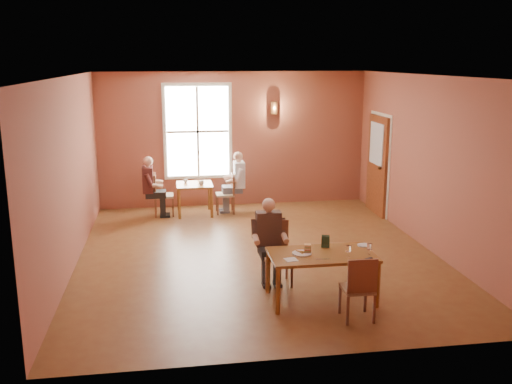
{
  "coord_description": "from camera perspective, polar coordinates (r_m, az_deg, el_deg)",
  "views": [
    {
      "loc": [
        -1.45,
        -9.14,
        3.26
      ],
      "look_at": [
        0.0,
        0.2,
        1.05
      ],
      "focal_mm": 40.0,
      "sensor_mm": 36.0,
      "label": 1
    }
  ],
  "objects": [
    {
      "name": "wall_front",
      "position": [
        6.08,
        5.35,
        -3.71
      ],
      "size": [
        6.0,
        0.04,
        3.0
      ],
      "primitive_type": "cube",
      "color": "brown",
      "rests_on": "ground"
    },
    {
      "name": "second_table",
      "position": [
        12.29,
        -6.14,
        -0.7
      ],
      "size": [
        0.75,
        0.75,
        0.67
      ],
      "primitive_type": null,
      "color": "brown",
      "rests_on": "ground"
    },
    {
      "name": "ground",
      "position": [
        9.81,
        0.18,
        -6.25
      ],
      "size": [
        6.0,
        7.0,
        0.01
      ],
      "primitive_type": "cube",
      "color": "brown",
      "rests_on": "ground"
    },
    {
      "name": "sandwich",
      "position": [
        7.85,
        5.18,
        -5.72
      ],
      "size": [
        0.1,
        0.1,
        0.11
      ],
      "primitive_type": "cube",
      "rotation": [
        0.0,
        0.0,
        -0.18
      ],
      "color": "tan",
      "rests_on": "main_table"
    },
    {
      "name": "ceiling",
      "position": [
        9.26,
        0.19,
        11.55
      ],
      "size": [
        6.0,
        7.0,
        0.04
      ],
      "primitive_type": "cube",
      "color": "white",
      "rests_on": "wall_back"
    },
    {
      "name": "goblet_c",
      "position": [
        7.74,
        9.22,
        -5.84
      ],
      "size": [
        0.09,
        0.09,
        0.18
      ],
      "primitive_type": null,
      "rotation": [
        0.0,
        0.0,
        -0.28
      ],
      "color": "white",
      "rests_on": "main_table"
    },
    {
      "name": "wall_right",
      "position": [
        10.32,
        16.9,
        2.77
      ],
      "size": [
        0.04,
        7.0,
        3.0
      ],
      "primitive_type": "cube",
      "color": "brown",
      "rests_on": "ground"
    },
    {
      "name": "plate_food",
      "position": [
        7.82,
        4.61,
        -6.08
      ],
      "size": [
        0.27,
        0.27,
        0.03
      ],
      "primitive_type": "cylinder",
      "rotation": [
        0.0,
        0.0,
        -0.03
      ],
      "color": "silver",
      "rests_on": "main_table"
    },
    {
      "name": "window",
      "position": [
        12.7,
        -5.85,
        6.04
      ],
      "size": [
        1.36,
        0.1,
        1.96
      ],
      "primitive_type": "cube",
      "color": "white",
      "rests_on": "wall_back"
    },
    {
      "name": "chair_diner_maroon",
      "position": [
        12.25,
        -9.19,
        -0.26
      ],
      "size": [
        0.4,
        0.4,
        0.91
      ],
      "primitive_type": null,
      "rotation": [
        0.0,
        0.0,
        -1.57
      ],
      "color": "#3C2210",
      "rests_on": "ground"
    },
    {
      "name": "goblet_b",
      "position": [
        7.9,
        11.28,
        -5.57
      ],
      "size": [
        0.08,
        0.08,
        0.17
      ],
      "primitive_type": null,
      "rotation": [
        0.0,
        0.0,
        -0.2
      ],
      "color": "white",
      "rests_on": "main_table"
    },
    {
      "name": "wall_sconce",
      "position": [
        12.8,
        1.81,
        8.4
      ],
      "size": [
        0.16,
        0.16,
        0.28
      ],
      "primitive_type": "cylinder",
      "color": "brown",
      "rests_on": "wall_back"
    },
    {
      "name": "chair_diner_main",
      "position": [
        8.42,
        2.1,
        -6.23
      ],
      "size": [
        0.41,
        0.41,
        0.93
      ],
      "primitive_type": null,
      "rotation": [
        0.0,
        0.0,
        3.14
      ],
      "color": "#653113",
      "rests_on": "ground"
    },
    {
      "name": "diner_main",
      "position": [
        8.35,
        2.15,
        -5.38
      ],
      "size": [
        0.49,
        0.49,
        1.22
      ],
      "primitive_type": null,
      "rotation": [
        0.0,
        0.0,
        3.14
      ],
      "color": "#3F2B1B",
      "rests_on": "ground"
    },
    {
      "name": "main_table",
      "position": [
        7.98,
        6.55,
        -8.41
      ],
      "size": [
        1.44,
        0.81,
        0.67
      ],
      "primitive_type": null,
      "color": "brown",
      "rests_on": "ground"
    },
    {
      "name": "chair_empty",
      "position": [
        7.46,
        10.11,
        -9.34
      ],
      "size": [
        0.39,
        0.39,
        0.86
      ],
      "primitive_type": null,
      "rotation": [
        0.0,
        0.0,
        -0.01
      ],
      "color": "#5A2C1A",
      "rests_on": "ground"
    },
    {
      "name": "chair_diner_white",
      "position": [
        12.31,
        -3.13,
        -0.15
      ],
      "size": [
        0.38,
        0.38,
        0.86
      ],
      "primitive_type": null,
      "rotation": [
        0.0,
        0.0,
        1.57
      ],
      "color": "brown",
      "rests_on": "ground"
    },
    {
      "name": "knife",
      "position": [
        7.65,
        6.69,
        -6.68
      ],
      "size": [
        0.18,
        0.04,
        0.0
      ],
      "primitive_type": "cube",
      "rotation": [
        0.0,
        0.0,
        -0.13
      ],
      "color": "silver",
      "rests_on": "main_table"
    },
    {
      "name": "sunglasses",
      "position": [
        7.75,
        11.22,
        -6.54
      ],
      "size": [
        0.12,
        0.08,
        0.01
      ],
      "primitive_type": "cube",
      "rotation": [
        0.0,
        0.0,
        0.44
      ],
      "color": "black",
      "rests_on": "main_table"
    },
    {
      "name": "diner_maroon",
      "position": [
        12.21,
        -9.36,
        0.53
      ],
      "size": [
        0.5,
        0.5,
        1.26
      ],
      "primitive_type": null,
      "rotation": [
        0.0,
        0.0,
        -1.57
      ],
      "color": "#551B23",
      "rests_on": "ground"
    },
    {
      "name": "cup_b",
      "position": [
        12.33,
        -7.06,
        1.1
      ],
      "size": [
        0.09,
        0.09,
        0.08
      ],
      "primitive_type": "imported",
      "rotation": [
        0.0,
        0.0,
        -0.09
      ],
      "color": "beige",
      "rests_on": "second_table"
    },
    {
      "name": "cup_a",
      "position": [
        12.11,
        -5.47,
        0.92
      ],
      "size": [
        0.12,
        0.12,
        0.08
      ],
      "primitive_type": "imported",
      "rotation": [
        0.0,
        0.0,
        -0.14
      ],
      "color": "white",
      "rests_on": "second_table"
    },
    {
      "name": "diner_white",
      "position": [
        12.27,
        -3.0,
        0.8
      ],
      "size": [
        0.51,
        0.51,
        1.28
      ],
      "primitive_type": null,
      "rotation": [
        0.0,
        0.0,
        1.57
      ],
      "color": "silver",
      "rests_on": "ground"
    },
    {
      "name": "door",
      "position": [
        12.45,
        11.99,
        2.65
      ],
      "size": [
        0.12,
        1.04,
        2.1
      ],
      "primitive_type": "cube",
      "color": "maroon",
      "rests_on": "ground"
    },
    {
      "name": "wall_back",
      "position": [
        12.85,
        -2.26,
        5.27
      ],
      "size": [
        6.0,
        0.04,
        3.0
      ],
      "primitive_type": "cube",
      "color": "brown",
      "rests_on": "ground"
    },
    {
      "name": "wall_left",
      "position": [
        9.44,
        -18.12,
        1.75
      ],
      "size": [
        0.04,
        7.0,
        3.0
      ],
      "primitive_type": "cube",
      "color": "brown",
      "rests_on": "ground"
    },
    {
      "name": "napkin",
      "position": [
        7.59,
        3.52,
        -6.77
      ],
      "size": [
        0.18,
        0.18,
        0.01
      ],
      "primitive_type": "cube",
      "rotation": [
        0.0,
        0.0,
        0.15
      ],
      "color": "silver",
      "rests_on": "main_table"
    },
    {
      "name": "menu_stand",
      "position": [
        8.08,
        6.96,
        -4.94
      ],
      "size": [
        0.12,
        0.09,
        0.18
      ],
      "primitive_type": "cube",
      "rotation": [
        0.0,
        0.0,
        -0.36
      ],
      "color": "#1E3926",
      "rests_on": "main_table"
    },
    {
      "name": "side_plate",
      "position": [
        8.27,
        10.69,
        -5.24
      ],
      "size": [
        0.23,
        0.23,
        0.01
      ],
      "primitive_type": "cylinder",
      "rotation": [
        0.0,
        0.0,
        0.41
      ],
      "color": "silver",
      "rests_on": "main_table"
    }
  ]
}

